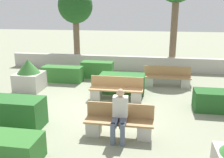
{
  "coord_description": "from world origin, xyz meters",
  "views": [
    {
      "loc": [
        1.62,
        -7.66,
        3.25
      ],
      "look_at": [
        0.24,
        0.5,
        0.9
      ],
      "focal_mm": 40.0,
      "sensor_mm": 36.0,
      "label": 1
    }
  ],
  "objects_px": {
    "bench_left_side": "(116,91)",
    "tree_leftmost": "(75,7)",
    "bench_right_side": "(167,79)",
    "bench_front": "(119,124)",
    "planter_corner_right": "(29,76)",
    "person_seated_man": "(120,113)"
  },
  "relations": [
    {
      "from": "planter_corner_right",
      "to": "tree_leftmost",
      "type": "height_order",
      "value": "tree_leftmost"
    },
    {
      "from": "bench_right_side",
      "to": "bench_front",
      "type": "bearing_deg",
      "value": -115.73
    },
    {
      "from": "bench_left_side",
      "to": "bench_right_side",
      "type": "height_order",
      "value": "same"
    },
    {
      "from": "bench_front",
      "to": "bench_right_side",
      "type": "height_order",
      "value": "same"
    },
    {
      "from": "bench_right_side",
      "to": "tree_leftmost",
      "type": "distance_m",
      "value": 7.4
    },
    {
      "from": "planter_corner_right",
      "to": "bench_right_side",
      "type": "bearing_deg",
      "value": 14.66
    },
    {
      "from": "bench_front",
      "to": "bench_left_side",
      "type": "xyz_separation_m",
      "value": [
        -0.48,
        2.64,
        0.01
      ]
    },
    {
      "from": "person_seated_man",
      "to": "planter_corner_right",
      "type": "bearing_deg",
      "value": 141.34
    },
    {
      "from": "bench_front",
      "to": "person_seated_man",
      "type": "bearing_deg",
      "value": -76.67
    },
    {
      "from": "bench_left_side",
      "to": "bench_right_side",
      "type": "relative_size",
      "value": 0.98
    },
    {
      "from": "bench_right_side",
      "to": "tree_leftmost",
      "type": "relative_size",
      "value": 0.45
    },
    {
      "from": "planter_corner_right",
      "to": "bench_front",
      "type": "bearing_deg",
      "value": -37.7
    },
    {
      "from": "bench_right_side",
      "to": "tree_leftmost",
      "type": "height_order",
      "value": "tree_leftmost"
    },
    {
      "from": "person_seated_man",
      "to": "bench_right_side",
      "type": "bearing_deg",
      "value": 73.82
    },
    {
      "from": "bench_left_side",
      "to": "person_seated_man",
      "type": "relative_size",
      "value": 1.49
    },
    {
      "from": "bench_front",
      "to": "tree_leftmost",
      "type": "xyz_separation_m",
      "value": [
        -3.88,
        8.87,
        2.99
      ]
    },
    {
      "from": "person_seated_man",
      "to": "planter_corner_right",
      "type": "distance_m",
      "value": 5.37
    },
    {
      "from": "bench_left_side",
      "to": "bench_front",
      "type": "bearing_deg",
      "value": -76.79
    },
    {
      "from": "person_seated_man",
      "to": "tree_leftmost",
      "type": "xyz_separation_m",
      "value": [
        -3.92,
        9.01,
        2.59
      ]
    },
    {
      "from": "bench_left_side",
      "to": "tree_leftmost",
      "type": "height_order",
      "value": "tree_leftmost"
    },
    {
      "from": "bench_left_side",
      "to": "bench_right_side",
      "type": "bearing_deg",
      "value": 49.7
    },
    {
      "from": "bench_front",
      "to": "tree_leftmost",
      "type": "height_order",
      "value": "tree_leftmost"
    }
  ]
}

